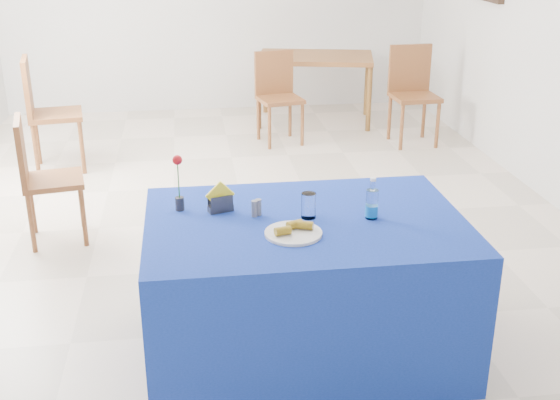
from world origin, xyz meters
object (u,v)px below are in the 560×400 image
at_px(chair_bg_left, 277,90).
at_px(chair_win_b, 44,106).
at_px(chair_bg_right, 412,87).
at_px(chair_win_a, 40,172).
at_px(blue_table, 305,286).
at_px(water_bottle, 372,205).
at_px(oak_table, 315,62).
at_px(plate, 293,233).

distance_m(chair_bg_left, chair_win_b, 2.29).
bearing_deg(chair_bg_right, chair_win_b, -175.75).
bearing_deg(chair_win_a, blue_table, -145.04).
height_order(water_bottle, chair_win_a, water_bottle).
distance_m(chair_bg_right, chair_win_b, 3.59).
height_order(water_bottle, oak_table, water_bottle).
bearing_deg(chair_bg_left, chair_win_a, -143.55).
distance_m(water_bottle, chair_win_a, 2.55).
bearing_deg(chair_win_b, chair_win_a, 179.89).
distance_m(plate, chair_bg_left, 4.05).
distance_m(plate, oak_table, 4.80).
bearing_deg(blue_table, oak_table, 78.84).
relative_size(plate, blue_table, 0.17).
distance_m(oak_table, chair_bg_right, 1.24).
bearing_deg(chair_win_a, chair_win_b, -1.51).
distance_m(chair_bg_left, chair_bg_right, 1.38).
relative_size(blue_table, chair_win_a, 1.76).
height_order(blue_table, chair_bg_right, chair_bg_right).
distance_m(water_bottle, chair_bg_right, 3.92).
relative_size(water_bottle, chair_win_a, 0.24).
distance_m(chair_win_a, chair_win_b, 1.61).
bearing_deg(plate, chair_bg_right, 64.39).
bearing_deg(plate, chair_win_b, 117.25).
bearing_deg(water_bottle, chair_bg_right, 69.01).
bearing_deg(chair_bg_left, chair_bg_right, -20.89).
bearing_deg(blue_table, chair_bg_left, 84.46).
bearing_deg(chair_bg_left, plate, -108.61).
bearing_deg(oak_table, chair_win_a, -130.50).
xyz_separation_m(blue_table, chair_bg_left, (0.37, 3.84, 0.15)).
bearing_deg(blue_table, water_bottle, -4.72).
height_order(oak_table, chair_win_b, chair_win_b).
distance_m(plate, chair_win_a, 2.35).
bearing_deg(chair_bg_left, chair_win_b, -176.05).
height_order(oak_table, chair_bg_left, chair_bg_left).
relative_size(blue_table, water_bottle, 7.44).
bearing_deg(water_bottle, chair_win_a, 139.64).
xyz_separation_m(blue_table, chair_win_b, (-1.83, 3.21, 0.22)).
bearing_deg(oak_table, plate, -101.80).
distance_m(blue_table, oak_table, 4.62).
bearing_deg(chair_win_b, plate, -161.15).
bearing_deg(chair_win_b, blue_table, -158.68).
xyz_separation_m(plate, chair_bg_right, (1.82, 3.80, -0.20)).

